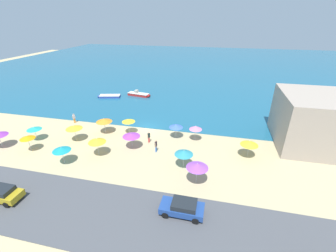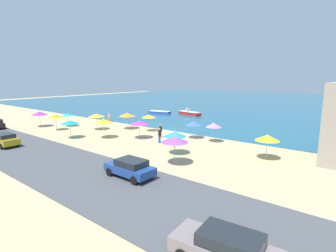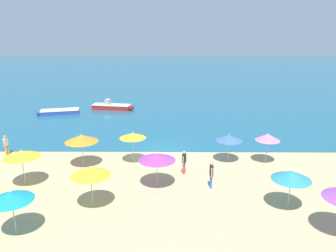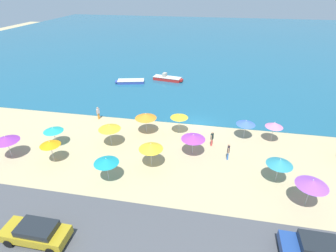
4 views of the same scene
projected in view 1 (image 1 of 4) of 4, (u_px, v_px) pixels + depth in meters
name	position (u px, v px, depth m)	size (l,w,h in m)	color
ground_plane	(146.00, 128.00, 37.03)	(160.00, 160.00, 0.00)	tan
sea	(191.00, 65.00, 85.15)	(150.00, 110.00, 0.05)	#1D5B7A
coastal_road	(88.00, 211.00, 21.26)	(80.00, 8.00, 0.06)	#494B4F
beach_umbrella_0	(74.00, 127.00, 32.40)	(2.36, 2.36, 2.48)	#B2B2B7
beach_umbrella_2	(34.00, 128.00, 32.70)	(2.05, 2.05, 2.17)	#B2B2B7
beach_umbrella_3	(184.00, 152.00, 26.65)	(2.23, 2.23, 2.40)	#B2B2B7
beach_umbrella_4	(131.00, 135.00, 30.61)	(2.42, 2.42, 2.34)	#B2B2B7
beach_umbrella_5	(27.00, 137.00, 29.92)	(1.93, 1.93, 2.37)	#B2B2B7
beach_umbrella_6	(128.00, 121.00, 34.46)	(2.03, 2.03, 2.47)	#B2B2B7
beach_umbrella_7	(196.00, 128.00, 32.53)	(1.88, 1.88, 2.40)	#B2B2B7
beach_umbrella_8	(197.00, 166.00, 23.95)	(2.41, 2.41, 2.59)	#B2B2B7
beach_umbrella_9	(249.00, 143.00, 28.59)	(2.26, 2.26, 2.43)	#B2B2B7
beach_umbrella_10	(176.00, 126.00, 33.34)	(2.08, 2.08, 2.24)	#B2B2B7
beach_umbrella_11	(104.00, 120.00, 34.61)	(2.47, 2.47, 2.53)	#B2B2B7
beach_umbrella_12	(61.00, 149.00, 27.29)	(2.18, 2.18, 2.37)	#B2B2B7
beach_umbrella_13	(97.00, 140.00, 28.92)	(2.29, 2.29, 2.55)	#B2B2B7
bather_0	(156.00, 145.00, 30.17)	(0.24, 0.57, 1.80)	blue
bather_1	(149.00, 137.00, 32.43)	(0.33, 0.54, 1.74)	#DD4845
bather_2	(74.00, 118.00, 38.48)	(0.31, 0.55, 1.69)	orange
parked_car_1	(182.00, 207.00, 20.64)	(4.06, 1.97, 1.43)	navy
parked_car_2	(0.00, 193.00, 22.30)	(4.52, 1.85, 1.44)	#AD911D
skiff_nearshore	(110.00, 96.00, 50.81)	(5.12, 2.74, 0.53)	#33489F
skiff_offshore	(139.00, 94.00, 51.73)	(5.46, 2.37, 1.30)	red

